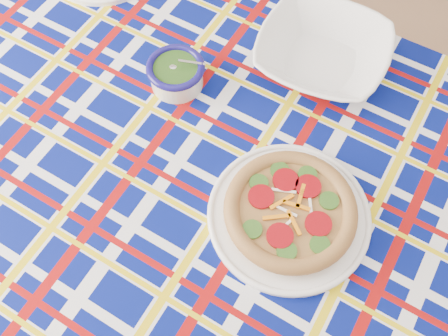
% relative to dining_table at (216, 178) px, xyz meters
% --- Properties ---
extents(floor, '(4.00, 4.00, 0.00)m').
position_rel_dining_table_xyz_m(floor, '(0.15, -0.08, -0.71)').
color(floor, '#886246').
rests_on(floor, ground).
extents(dining_table, '(1.95, 1.62, 0.78)m').
position_rel_dining_table_xyz_m(dining_table, '(0.00, 0.00, 0.00)').
color(dining_table, brown).
rests_on(dining_table, floor).
extents(tablecloth, '(1.99, 1.66, 0.11)m').
position_rel_dining_table_xyz_m(tablecloth, '(0.00, 0.00, 0.03)').
color(tablecloth, '#051064').
rests_on(tablecloth, dining_table).
extents(main_focaccia_plate, '(0.46, 0.46, 0.06)m').
position_rel_dining_table_xyz_m(main_focaccia_plate, '(0.16, -0.11, 0.11)').
color(main_focaccia_plate, olive).
rests_on(main_focaccia_plate, tablecloth).
extents(pesto_bowl, '(0.17, 0.17, 0.08)m').
position_rel_dining_table_xyz_m(pesto_bowl, '(-0.12, 0.19, 0.12)').
color(pesto_bowl, '#1A3A0F').
rests_on(pesto_bowl, tablecloth).
extents(serving_bowl, '(0.38, 0.38, 0.07)m').
position_rel_dining_table_xyz_m(serving_bowl, '(0.21, 0.30, 0.12)').
color(serving_bowl, white).
rests_on(serving_bowl, tablecloth).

